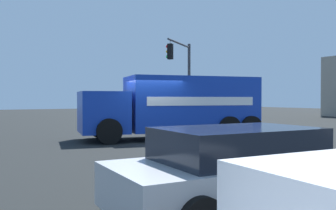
{
  "coord_description": "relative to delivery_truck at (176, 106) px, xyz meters",
  "views": [
    {
      "loc": [
        13.56,
        -6.97,
        1.76
      ],
      "look_at": [
        0.14,
        0.94,
        1.49
      ],
      "focal_mm": 39.48,
      "sensor_mm": 36.0,
      "label": 1
    }
  ],
  "objects": [
    {
      "name": "delivery_truck",
      "position": [
        0.0,
        0.0,
        0.0
      ],
      "size": [
        4.19,
        8.1,
        2.71
      ],
      "color": "#1438AD",
      "rests_on": "ground"
    },
    {
      "name": "traffic_light_secondary",
      "position": [
        -7.07,
        4.92,
        2.28
      ],
      "size": [
        2.64,
        3.33,
        5.63
      ],
      "color": "#38383D",
      "rests_on": "ground"
    },
    {
      "name": "ground_plane",
      "position": [
        0.34,
        -1.63,
        -1.43
      ],
      "size": [
        100.0,
        100.0,
        0.0
      ],
      "primitive_type": "plane",
      "color": "black"
    },
    {
      "name": "sedan_silver",
      "position": [
        9.52,
        -4.66,
        -0.8
      ],
      "size": [
        2.19,
        4.38,
        1.31
      ],
      "color": "#B7BABF",
      "rests_on": "ground"
    }
  ]
}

